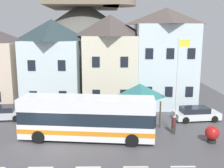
{
  "coord_description": "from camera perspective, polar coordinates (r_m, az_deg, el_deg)",
  "views": [
    {
      "loc": [
        4.31,
        -18.14,
        8.33
      ],
      "look_at": [
        4.58,
        4.8,
        3.87
      ],
      "focal_mm": 42.38,
      "sensor_mm": 36.0,
      "label": 1
    }
  ],
  "objects": [
    {
      "name": "ground_plane",
      "position": [
        20.44,
        -13.17,
        -13.46
      ],
      "size": [
        40.0,
        60.0,
        0.07
      ],
      "color": "#4F4E52"
    },
    {
      "name": "townhouse_02",
      "position": [
        31.08,
        -12.63,
        4.42
      ],
      "size": [
        6.2,
        6.22,
        9.82
      ],
      "color": "silver",
      "rests_on": "ground_plane"
    },
    {
      "name": "townhouse_03",
      "position": [
        30.32,
        -0.44,
        4.99
      ],
      "size": [
        5.85,
        6.08,
        10.32
      ],
      "color": "beige",
      "rests_on": "ground_plane"
    },
    {
      "name": "townhouse_04",
      "position": [
        30.52,
        11.32,
        5.49
      ],
      "size": [
        6.51,
        5.23,
        11.04
      ],
      "color": "silver",
      "rests_on": "ground_plane"
    },
    {
      "name": "hilltop_castle",
      "position": [
        52.11,
        -5.94,
        10.14
      ],
      "size": [
        43.39,
        43.39,
        22.73
      ],
      "color": "#5D5D57",
      "rests_on": "ground_plane"
    },
    {
      "name": "transit_bus",
      "position": [
        21.08,
        -5.37,
        -7.37
      ],
      "size": [
        10.74,
        3.59,
        3.38
      ],
      "rotation": [
        0.0,
        0.0,
        -0.1
      ],
      "color": "white",
      "rests_on": "ground_plane"
    },
    {
      "name": "bus_shelter",
      "position": [
        24.83,
        6.03,
        -1.41
      ],
      "size": [
        3.6,
        3.6,
        3.68
      ],
      "color": "#473D33",
      "rests_on": "ground_plane"
    },
    {
      "name": "parked_car_01",
      "position": [
        26.94,
        17.67,
        -6.13
      ],
      "size": [
        4.46,
        2.24,
        1.3
      ],
      "rotation": [
        0.0,
        0.0,
        0.11
      ],
      "color": "silver",
      "rests_on": "ground_plane"
    },
    {
      "name": "parked_car_02",
      "position": [
        27.95,
        -22.34,
        -5.79
      ],
      "size": [
        4.1,
        2.2,
        1.33
      ],
      "rotation": [
        0.0,
        0.0,
        0.09
      ],
      "color": "silver",
      "rests_on": "ground_plane"
    },
    {
      "name": "pedestrian_00",
      "position": [
        22.86,
        13.17,
        -8.37
      ],
      "size": [
        0.35,
        0.35,
        1.57
      ],
      "color": "#38332D",
      "rests_on": "ground_plane"
    },
    {
      "name": "pedestrian_01",
      "position": [
        23.26,
        8.43,
        -7.8
      ],
      "size": [
        0.37,
        0.36,
        1.55
      ],
      "color": "#2D2D38",
      "rests_on": "ground_plane"
    },
    {
      "name": "pedestrian_02",
      "position": [
        23.18,
        4.11,
        -7.85
      ],
      "size": [
        0.32,
        0.32,
        1.56
      ],
      "color": "#2D2D38",
      "rests_on": "ground_plane"
    },
    {
      "name": "public_bench",
      "position": [
        27.42,
        0.37,
        -5.65
      ],
      "size": [
        1.68,
        0.48,
        0.87
      ],
      "color": "#473828",
      "rests_on": "ground_plane"
    },
    {
      "name": "flagpole",
      "position": [
        22.34,
        14.02,
        0.81
      ],
      "size": [
        0.95,
        0.1,
        7.86
      ],
      "color": "silver",
      "rests_on": "ground_plane"
    },
    {
      "name": "harbour_buoy",
      "position": [
        21.99,
        20.78,
        -9.94
      ],
      "size": [
        1.08,
        1.08,
        1.33
      ],
      "color": "black",
      "rests_on": "ground_plane"
    }
  ]
}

